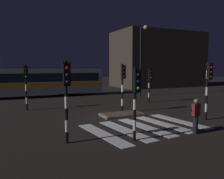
{
  "coord_description": "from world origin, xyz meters",
  "views": [
    {
      "loc": [
        -6.69,
        -12.82,
        3.21
      ],
      "look_at": [
        1.16,
        4.24,
        1.4
      ],
      "focal_mm": 36.95,
      "sensor_mm": 36.0,
      "label": 1
    }
  ],
  "objects_px": {
    "traffic_light_corner_far_right": "(150,80)",
    "street_lamp_trackside_right": "(142,53)",
    "traffic_light_corner_near_right": "(208,82)",
    "tram": "(28,81)",
    "traffic_light_corner_far_left": "(26,80)",
    "traffic_light_kerb_mid_left": "(136,93)",
    "traffic_light_median_centre": "(123,81)",
    "traffic_light_corner_near_left": "(66,89)",
    "pedestrian_waiting_at_kerb": "(196,116)"
  },
  "relations": [
    {
      "from": "traffic_light_corner_far_left",
      "to": "traffic_light_corner_near_right",
      "type": "bearing_deg",
      "value": -39.39
    },
    {
      "from": "traffic_light_corner_far_left",
      "to": "traffic_light_kerb_mid_left",
      "type": "height_order",
      "value": "traffic_light_corner_far_left"
    },
    {
      "from": "traffic_light_corner_near_right",
      "to": "traffic_light_corner_far_right",
      "type": "relative_size",
      "value": 1.12
    },
    {
      "from": "traffic_light_corner_near_left",
      "to": "traffic_light_corner_far_left",
      "type": "bearing_deg",
      "value": 95.98
    },
    {
      "from": "traffic_light_corner_far_left",
      "to": "traffic_light_median_centre",
      "type": "bearing_deg",
      "value": -31.92
    },
    {
      "from": "street_lamp_trackside_right",
      "to": "pedestrian_waiting_at_kerb",
      "type": "xyz_separation_m",
      "value": [
        -5.34,
        -13.48,
        -3.92
      ]
    },
    {
      "from": "traffic_light_corner_near_left",
      "to": "tram",
      "type": "height_order",
      "value": "tram"
    },
    {
      "from": "traffic_light_kerb_mid_left",
      "to": "tram",
      "type": "relative_size",
      "value": 0.2
    },
    {
      "from": "traffic_light_corner_near_right",
      "to": "tram",
      "type": "relative_size",
      "value": 0.22
    },
    {
      "from": "tram",
      "to": "pedestrian_waiting_at_kerb",
      "type": "relative_size",
      "value": 9.43
    },
    {
      "from": "traffic_light_corner_near_left",
      "to": "street_lamp_trackside_right",
      "type": "distance_m",
      "value": 16.94
    },
    {
      "from": "traffic_light_corner_near_left",
      "to": "traffic_light_median_centre",
      "type": "bearing_deg",
      "value": 43.68
    },
    {
      "from": "tram",
      "to": "street_lamp_trackside_right",
      "type": "bearing_deg",
      "value": -20.09
    },
    {
      "from": "traffic_light_kerb_mid_left",
      "to": "traffic_light_corner_near_left",
      "type": "height_order",
      "value": "traffic_light_corner_near_left"
    },
    {
      "from": "traffic_light_corner_near_right",
      "to": "tram",
      "type": "height_order",
      "value": "tram"
    },
    {
      "from": "traffic_light_corner_far_right",
      "to": "traffic_light_corner_far_left",
      "type": "bearing_deg",
      "value": 176.94
    },
    {
      "from": "traffic_light_corner_far_right",
      "to": "traffic_light_corner_near_left",
      "type": "distance_m",
      "value": 12.59
    },
    {
      "from": "traffic_light_corner_near_left",
      "to": "traffic_light_corner_far_right",
      "type": "bearing_deg",
      "value": 40.46
    },
    {
      "from": "traffic_light_corner_near_left",
      "to": "pedestrian_waiting_at_kerb",
      "type": "height_order",
      "value": "traffic_light_corner_near_left"
    },
    {
      "from": "traffic_light_corner_near_left",
      "to": "tram",
      "type": "bearing_deg",
      "value": 90.6
    },
    {
      "from": "tram",
      "to": "traffic_light_corner_far_left",
      "type": "bearing_deg",
      "value": -95.4
    },
    {
      "from": "traffic_light_corner_far_left",
      "to": "tram",
      "type": "height_order",
      "value": "tram"
    },
    {
      "from": "street_lamp_trackside_right",
      "to": "tram",
      "type": "bearing_deg",
      "value": 159.91
    },
    {
      "from": "traffic_light_corner_near_right",
      "to": "traffic_light_corner_far_left",
      "type": "bearing_deg",
      "value": 140.61
    },
    {
      "from": "tram",
      "to": "pedestrian_waiting_at_kerb",
      "type": "height_order",
      "value": "tram"
    },
    {
      "from": "traffic_light_corner_far_left",
      "to": "tram",
      "type": "distance_m",
      "value": 7.88
    },
    {
      "from": "traffic_light_corner_far_left",
      "to": "traffic_light_corner_far_right",
      "type": "height_order",
      "value": "traffic_light_corner_far_left"
    },
    {
      "from": "traffic_light_corner_near_right",
      "to": "pedestrian_waiting_at_kerb",
      "type": "bearing_deg",
      "value": -145.84
    },
    {
      "from": "traffic_light_kerb_mid_left",
      "to": "pedestrian_waiting_at_kerb",
      "type": "distance_m",
      "value": 3.44
    },
    {
      "from": "traffic_light_kerb_mid_left",
      "to": "street_lamp_trackside_right",
      "type": "height_order",
      "value": "street_lamp_trackside_right"
    },
    {
      "from": "traffic_light_kerb_mid_left",
      "to": "traffic_light_corner_near_right",
      "type": "bearing_deg",
      "value": 15.38
    },
    {
      "from": "traffic_light_kerb_mid_left",
      "to": "tram",
      "type": "xyz_separation_m",
      "value": [
        -2.96,
        17.44,
        -0.37
      ]
    },
    {
      "from": "traffic_light_corner_near_left",
      "to": "pedestrian_waiting_at_kerb",
      "type": "xyz_separation_m",
      "value": [
        5.99,
        -1.13,
        -1.44
      ]
    },
    {
      "from": "traffic_light_corner_far_right",
      "to": "tram",
      "type": "distance_m",
      "value": 12.87
    },
    {
      "from": "street_lamp_trackside_right",
      "to": "pedestrian_waiting_at_kerb",
      "type": "distance_m",
      "value": 15.02
    },
    {
      "from": "tram",
      "to": "traffic_light_kerb_mid_left",
      "type": "bearing_deg",
      "value": -80.36
    },
    {
      "from": "traffic_light_median_centre",
      "to": "traffic_light_kerb_mid_left",
      "type": "bearing_deg",
      "value": -112.3
    },
    {
      "from": "traffic_light_median_centre",
      "to": "traffic_light_corner_near_left",
      "type": "xyz_separation_m",
      "value": [
        -5.17,
        -4.94,
        0.03
      ]
    },
    {
      "from": "street_lamp_trackside_right",
      "to": "tram",
      "type": "distance_m",
      "value": 12.62
    },
    {
      "from": "traffic_light_corner_far_left",
      "to": "traffic_light_corner_far_right",
      "type": "distance_m",
      "value": 10.51
    },
    {
      "from": "traffic_light_kerb_mid_left",
      "to": "traffic_light_corner_far_right",
      "type": "bearing_deg",
      "value": 53.11
    },
    {
      "from": "traffic_light_corner_near_right",
      "to": "tram",
      "type": "xyz_separation_m",
      "value": [
        -8.96,
        15.79,
        -0.58
      ]
    },
    {
      "from": "traffic_light_corner_near_right",
      "to": "street_lamp_trackside_right",
      "type": "distance_m",
      "value": 12.11
    },
    {
      "from": "pedestrian_waiting_at_kerb",
      "to": "traffic_light_corner_near_right",
      "type": "bearing_deg",
      "value": 34.16
    },
    {
      "from": "traffic_light_corner_far_right",
      "to": "street_lamp_trackside_right",
      "type": "height_order",
      "value": "street_lamp_trackside_right"
    },
    {
      "from": "traffic_light_corner_near_left",
      "to": "tram",
      "type": "distance_m",
      "value": 16.57
    },
    {
      "from": "tram",
      "to": "pedestrian_waiting_at_kerb",
      "type": "xyz_separation_m",
      "value": [
        6.16,
        -17.69,
        -0.87
      ]
    },
    {
      "from": "traffic_light_corner_far_left",
      "to": "traffic_light_corner_far_right",
      "type": "bearing_deg",
      "value": -3.06
    },
    {
      "from": "traffic_light_corner_far_left",
      "to": "traffic_light_corner_near_right",
      "type": "relative_size",
      "value": 0.97
    },
    {
      "from": "traffic_light_corner_near_right",
      "to": "street_lamp_trackside_right",
      "type": "bearing_deg",
      "value": 77.61
    }
  ]
}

